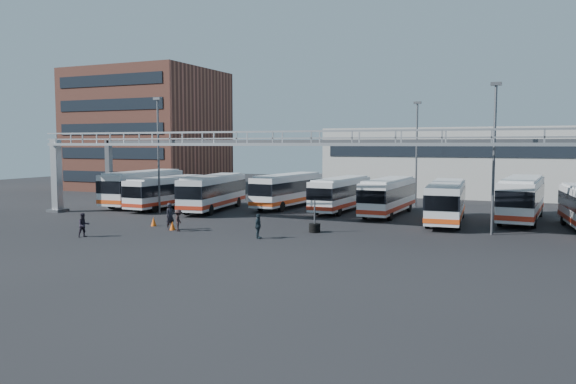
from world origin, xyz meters
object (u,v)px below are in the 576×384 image
at_px(bus_1, 167,191).
at_px(bus_3, 288,189).
at_px(bus_7, 522,197).
at_px(tire_stack, 315,227).
at_px(bus_4, 341,193).
at_px(pedestrian_c, 179,220).
at_px(bus_5, 388,195).
at_px(bus_6, 446,200).
at_px(cone_left, 154,222).
at_px(bus_0, 143,186).
at_px(pedestrian_d, 258,226).
at_px(cone_right, 172,225).
at_px(light_pole_mid, 494,150).
at_px(pedestrian_b, 84,225).
at_px(light_pole_back, 417,148).
at_px(pedestrian_a, 170,216).
at_px(light_pole_left, 158,149).
at_px(bus_2, 213,191).

bearing_deg(bus_1, bus_3, 29.76).
bearing_deg(bus_7, tire_stack, -133.77).
bearing_deg(bus_4, pedestrian_c, -111.25).
height_order(bus_3, tire_stack, bus_3).
bearing_deg(bus_1, bus_5, 11.84).
bearing_deg(bus_4, bus_1, -162.31).
bearing_deg(bus_6, bus_7, 29.30).
distance_m(bus_4, cone_left, 17.48).
relative_size(bus_0, bus_1, 1.15).
relative_size(pedestrian_d, cone_right, 2.45).
relative_size(light_pole_mid, pedestrian_b, 6.43).
xyz_separation_m(light_pole_back, bus_4, (-5.52, -6.52, -4.02)).
xyz_separation_m(pedestrian_a, cone_left, (-2.22, 1.01, -0.63)).
bearing_deg(bus_0, light_pole_mid, -14.34).
bearing_deg(light_pole_left, pedestrian_b, -75.22).
height_order(bus_4, pedestrian_c, bus_4).
bearing_deg(pedestrian_b, bus_7, -26.01).
distance_m(light_pole_mid, pedestrian_b, 27.74).
distance_m(bus_4, pedestrian_d, 16.16).
bearing_deg(light_pole_back, bus_1, -153.02).
bearing_deg(pedestrian_d, bus_6, -48.61).
xyz_separation_m(bus_7, pedestrian_c, (-22.01, -15.26, -1.16)).
xyz_separation_m(bus_2, pedestrian_a, (3.18, -11.18, -0.84)).
distance_m(bus_3, cone_right, 16.52).
bearing_deg(bus_3, cone_left, -101.75).
bearing_deg(tire_stack, light_pole_back, 79.85).
height_order(pedestrian_a, pedestrian_b, pedestrian_a).
relative_size(bus_0, bus_6, 1.07).
distance_m(bus_1, bus_6, 25.74).
xyz_separation_m(bus_0, bus_6, (29.63, -0.92, -0.12)).
bearing_deg(pedestrian_b, bus_6, -25.18).
relative_size(bus_5, pedestrian_a, 5.42).
xyz_separation_m(bus_0, cone_left, (9.79, -11.31, -1.57)).
height_order(bus_1, bus_2, bus_2).
bearing_deg(pedestrian_c, tire_stack, -92.45).
relative_size(light_pole_left, bus_4, 0.99).
distance_m(bus_6, cone_right, 20.88).
distance_m(bus_7, cone_left, 28.82).
bearing_deg(pedestrian_a, light_pole_left, 59.19).
bearing_deg(pedestrian_c, bus_4, -46.54).
bearing_deg(light_pole_back, light_pole_left, -145.01).
height_order(bus_1, pedestrian_c, bus_1).
bearing_deg(tire_stack, pedestrian_c, -159.47).
bearing_deg(light_pole_mid, bus_7, 78.31).
xyz_separation_m(bus_3, pedestrian_a, (-2.09, -16.29, -0.84)).
bearing_deg(bus_7, light_pole_back, 148.44).
height_order(cone_left, cone_right, cone_left).
relative_size(light_pole_mid, bus_4, 0.99).
relative_size(bus_7, cone_right, 17.59).
bearing_deg(bus_6, light_pole_left, -175.92).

